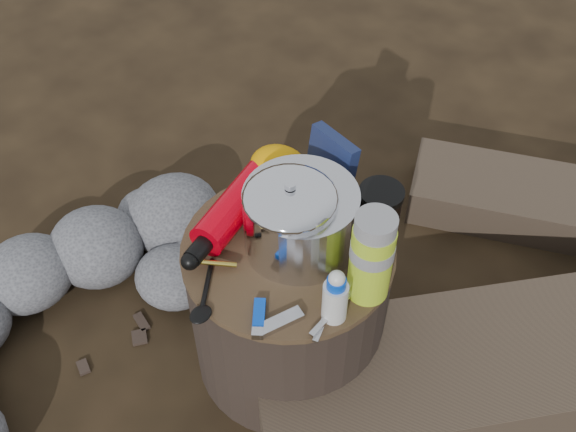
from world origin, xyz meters
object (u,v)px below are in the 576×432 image
Objects in this scene: camping_pot at (290,220)px; fuel_bottle at (236,205)px; stump at (288,306)px; thermos at (371,257)px; travel_mug at (379,214)px.

fuel_bottle is (-0.14, 0.00, -0.05)m from camping_pot.
thermos is at bearing 1.54° from stump.
travel_mug is at bearing 47.17° from stump.
fuel_bottle is 0.32m from thermos.
thermos reaches higher than fuel_bottle.
thermos is at bearing -65.64° from travel_mug.
camping_pot is at bearing -9.57° from fuel_bottle.
thermos is (0.17, 0.00, 0.01)m from camping_pot.
travel_mug is (-0.06, 0.13, -0.04)m from thermos.
stump is 0.34m from thermos.
fuel_bottle reaches higher than stump.
camping_pot reaches higher than fuel_bottle.
fuel_bottle is at bearing 177.92° from stump.
camping_pot is at bearing 2.41° from stump.
travel_mug is at bearing 114.36° from thermos.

